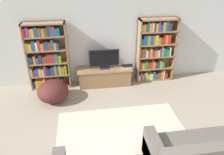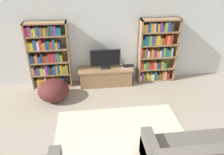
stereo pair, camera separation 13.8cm
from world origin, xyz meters
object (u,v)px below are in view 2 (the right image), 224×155
(bookshelf_left, at_px, (48,56))
(television, at_px, (105,59))
(tv_stand, at_px, (106,76))
(bookshelf_right, at_px, (156,51))
(beanbag_ottoman, at_px, (54,90))
(laptop, at_px, (128,66))

(bookshelf_left, distance_m, television, 1.47)
(tv_stand, bearing_deg, bookshelf_right, 4.77)
(bookshelf_left, relative_size, television, 2.18)
(tv_stand, height_order, beanbag_ottoman, beanbag_ottoman)
(television, xyz_separation_m, laptop, (0.63, 0.02, -0.27))
(tv_stand, distance_m, television, 0.52)
(tv_stand, bearing_deg, laptop, 3.77)
(television, relative_size, laptop, 2.45)
(bookshelf_right, height_order, laptop, bookshelf_right)
(laptop, bearing_deg, television, -178.61)
(bookshelf_left, height_order, beanbag_ottoman, bookshelf_left)
(bookshelf_left, relative_size, laptop, 5.35)
(bookshelf_right, xyz_separation_m, television, (-1.40, -0.09, -0.11))
(bookshelf_right, distance_m, television, 1.41)
(bookshelf_left, bearing_deg, laptop, -2.03)
(laptop, bearing_deg, bookshelf_left, 177.97)
(bookshelf_left, distance_m, beanbag_ottoman, 0.95)
(bookshelf_right, bearing_deg, bookshelf_left, -179.98)
(bookshelf_left, distance_m, bookshelf_right, 2.86)
(bookshelf_left, bearing_deg, beanbag_ottoman, -79.14)
(tv_stand, relative_size, laptop, 4.50)
(bookshelf_right, xyz_separation_m, beanbag_ottoman, (-2.72, -0.73, -0.61))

